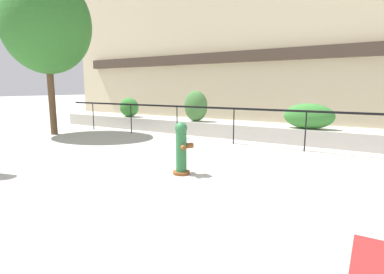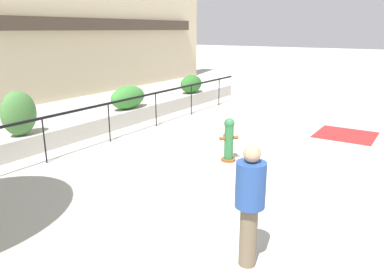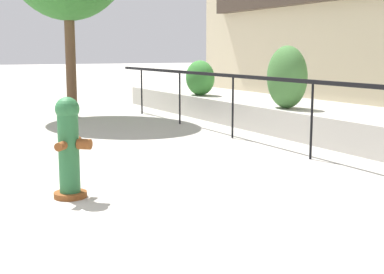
# 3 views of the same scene
# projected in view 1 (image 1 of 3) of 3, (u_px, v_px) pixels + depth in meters

# --- Properties ---
(ground_plane) EXTENTS (120.00, 120.00, 0.00)m
(ground_plane) POSITION_uv_depth(u_px,v_px,m) (122.00, 188.00, 5.32)
(ground_plane) COLOR #B2ADA3
(building_facade) EXTENTS (30.00, 1.36, 8.00)m
(building_facade) POSITION_uv_depth(u_px,v_px,m) (293.00, 42.00, 14.78)
(building_facade) COLOR beige
(building_facade) RESTS_ON ground
(planter_wall_low) EXTENTS (18.00, 0.70, 0.50)m
(planter_wall_low) POSITION_uv_depth(u_px,v_px,m) (246.00, 132.00, 10.34)
(planter_wall_low) COLOR #B7B2A8
(planter_wall_low) RESTS_ON ground
(fence_railing_segment) EXTENTS (15.00, 0.05, 1.15)m
(fence_railing_segment) POSITION_uv_depth(u_px,v_px,m) (234.00, 112.00, 9.29)
(fence_railing_segment) COLOR black
(fence_railing_segment) RESTS_ON ground
(hedge_bush_0) EXTENTS (0.95, 0.60, 0.84)m
(hedge_bush_0) POSITION_uv_depth(u_px,v_px,m) (129.00, 107.00, 13.01)
(hedge_bush_0) COLOR #387F33
(hedge_bush_0) RESTS_ON planter_wall_low
(hedge_bush_1) EXTENTS (0.94, 0.60, 1.16)m
(hedge_bush_1) POSITION_uv_depth(u_px,v_px,m) (196.00, 106.00, 11.25)
(hedge_bush_1) COLOR #427538
(hedge_bush_1) RESTS_ON planter_wall_low
(hedge_bush_2) EXTENTS (1.51, 0.66, 0.78)m
(hedge_bush_2) POSITION_uv_depth(u_px,v_px,m) (309.00, 116.00, 9.21)
(hedge_bush_2) COLOR #387F33
(hedge_bush_2) RESTS_ON planter_wall_low
(fire_hydrant) EXTENTS (0.50, 0.50, 1.08)m
(fire_hydrant) POSITION_uv_depth(u_px,v_px,m) (181.00, 148.00, 6.09)
(fire_hydrant) COLOR brown
(fire_hydrant) RESTS_ON ground
(street_tree) EXTENTS (3.34, 3.01, 5.76)m
(street_tree) POSITION_uv_depth(u_px,v_px,m) (46.00, 25.00, 10.79)
(street_tree) COLOR brown
(street_tree) RESTS_ON ground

